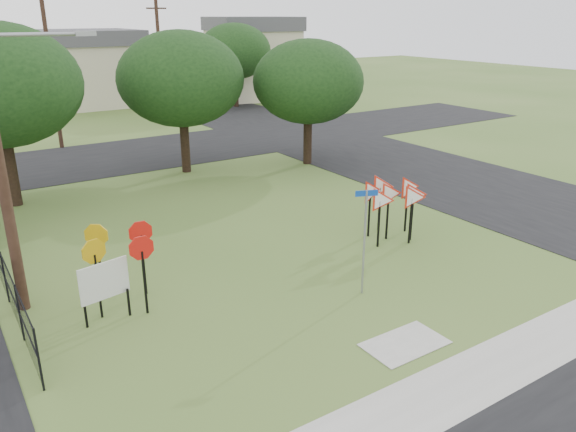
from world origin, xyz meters
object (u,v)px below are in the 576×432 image
object	(u,v)px
yield_sign_cluster	(393,195)
info_board	(104,283)
stop_sign_cluster	(119,249)
street_name_sign	(365,236)

from	to	relation	value
yield_sign_cluster	info_board	size ratio (longest dim) A/B	1.60
stop_sign_cluster	info_board	xyz separation A→B (m)	(-0.62, -0.62, -0.56)
stop_sign_cluster	yield_sign_cluster	world-z (taller)	stop_sign_cluster
stop_sign_cluster	yield_sign_cluster	bearing A→B (deg)	-2.33
street_name_sign	info_board	xyz separation A→B (m)	(-6.46, 2.39, -0.65)
yield_sign_cluster	info_board	distance (m)	10.04
info_board	yield_sign_cluster	bearing A→B (deg)	1.35
stop_sign_cluster	info_board	bearing A→B (deg)	-135.13
stop_sign_cluster	info_board	world-z (taller)	stop_sign_cluster
street_name_sign	stop_sign_cluster	bearing A→B (deg)	152.68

